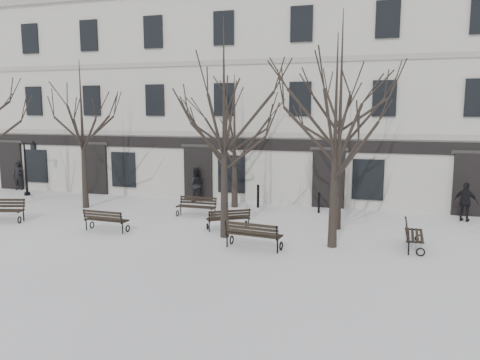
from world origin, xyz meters
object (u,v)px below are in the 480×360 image
at_px(tree_2, 336,116).
at_px(bench_3, 197,206).
at_px(bench_0, 0,210).
at_px(bench_4, 228,218).
at_px(bench_5, 412,234).
at_px(lamp_post, 29,164).
at_px(bench_1, 106,219).
at_px(bench_2, 253,234).
at_px(tree_1, 224,103).

relative_size(tree_2, bench_3, 4.08).
bearing_deg(bench_3, bench_0, -155.38).
distance_m(bench_4, bench_5, 7.05).
xyz_separation_m(tree_2, lamp_post, (-17.69, 5.29, -2.81)).
height_order(bench_3, bench_5, bench_5).
xyz_separation_m(bench_3, bench_5, (9.20, -2.45, 0.02)).
distance_m(bench_1, bench_5, 11.72).
xyz_separation_m(bench_0, bench_2, (11.66, -0.69, -0.00)).
xyz_separation_m(bench_0, bench_4, (9.97, 1.63, -0.07)).
xyz_separation_m(bench_1, lamp_post, (-8.75, 5.80, 1.33)).
relative_size(bench_0, bench_3, 1.16).
xyz_separation_m(tree_2, bench_4, (-4.31, 1.21, -4.15)).
bearing_deg(bench_1, lamp_post, -31.17).
height_order(bench_0, bench_5, bench_0).
distance_m(tree_1, bench_4, 4.76).
relative_size(bench_1, lamp_post, 0.58).
xyz_separation_m(bench_3, bench_4, (2.17, -1.88, -0.02)).
height_order(bench_0, bench_3, bench_0).
xyz_separation_m(bench_5, lamp_post, (-20.41, 4.65, 1.30)).
distance_m(tree_1, bench_1, 6.72).
xyz_separation_m(tree_1, bench_3, (-2.38, 2.98, -4.62)).
xyz_separation_m(bench_1, bench_3, (2.46, 3.60, -0.00)).
xyz_separation_m(tree_1, lamp_post, (-13.59, 5.18, -3.29)).
height_order(bench_1, bench_4, bench_1).
bearing_deg(bench_3, bench_1, -123.98).
xyz_separation_m(bench_0, bench_3, (7.80, 3.52, -0.05)).
distance_m(bench_4, lamp_post, 14.05).
relative_size(bench_0, bench_2, 1.02).
bearing_deg(lamp_post, tree_2, -16.66).
height_order(tree_2, bench_4, tree_2).
xyz_separation_m(bench_1, bench_5, (11.66, 1.15, 0.02)).
bearing_deg(bench_1, bench_2, 176.91).
bearing_deg(lamp_post, bench_5, -12.85).
relative_size(bench_4, lamp_post, 0.57).
bearing_deg(bench_0, bench_1, -17.98).
bearing_deg(bench_1, tree_2, -174.35).
relative_size(bench_3, bench_5, 0.95).
distance_m(bench_0, lamp_post, 6.78).
relative_size(tree_1, lamp_post, 2.60).
distance_m(tree_2, bench_1, 9.86).
distance_m(bench_0, bench_3, 8.55).
height_order(bench_3, bench_4, bench_3).
xyz_separation_m(tree_2, bench_2, (-2.62, -1.12, -4.08)).
height_order(tree_2, bench_2, tree_2).
bearing_deg(tree_2, bench_1, -176.74).
bearing_deg(bench_3, tree_1, -50.99).
bearing_deg(bench_2, bench_5, -155.50).
height_order(tree_2, bench_0, tree_2).
height_order(tree_1, bench_2, tree_1).
relative_size(bench_3, lamp_post, 0.58).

